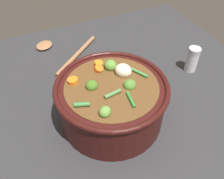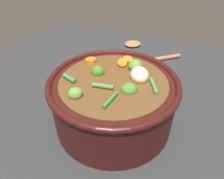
% 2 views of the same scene
% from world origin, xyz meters
% --- Properties ---
extents(ground_plane, '(1.10, 1.10, 0.00)m').
position_xyz_m(ground_plane, '(0.00, 0.00, 0.00)').
color(ground_plane, '#2D2D30').
extents(cooking_pot, '(0.29, 0.29, 0.15)m').
position_xyz_m(cooking_pot, '(0.00, 0.00, 0.07)').
color(cooking_pot, '#38110F').
rests_on(cooking_pot, ground_plane).
extents(wooden_spoon, '(0.24, 0.24, 0.02)m').
position_xyz_m(wooden_spoon, '(-0.05, 0.37, 0.01)').
color(wooden_spoon, '#996843').
rests_on(wooden_spoon, ground_plane).
extents(salt_shaker, '(0.04, 0.04, 0.09)m').
position_xyz_m(salt_shaker, '(0.33, 0.09, 0.04)').
color(salt_shaker, silver).
rests_on(salt_shaker, ground_plane).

